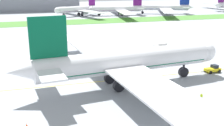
{
  "coord_description": "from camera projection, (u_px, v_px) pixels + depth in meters",
  "views": [
    {
      "loc": [
        -27.09,
        -64.13,
        25.36
      ],
      "look_at": [
        -7.52,
        5.59,
        3.97
      ],
      "focal_mm": 44.51,
      "sensor_mm": 36.0,
      "label": 1
    }
  ],
  "objects": [
    {
      "name": "parked_airliner_far_right",
      "position": [
        163.0,
        8.0,
        223.68
      ],
      "size": [
        47.08,
        77.39,
        14.46
      ],
      "color": "white",
      "rests_on": "ground"
    },
    {
      "name": "grass_median_strip",
      "position": [
        77.0,
        22.0,
        180.05
      ],
      "size": [
        320.0,
        24.0,
        0.1
      ],
      "primitive_type": "cube",
      "color": "#4C8438",
      "rests_on": "ground"
    },
    {
      "name": "parked_airliner_far_left",
      "position": [
        78.0,
        9.0,
        209.19
      ],
      "size": [
        37.06,
        58.4,
        14.72
      ],
      "color": "white",
      "rests_on": "ground"
    },
    {
      "name": "service_truck_baggage_loader",
      "position": [
        160.0,
        46.0,
        105.55
      ],
      "size": [
        4.62,
        2.68,
        2.88
      ],
      "color": "white",
      "rests_on": "ground"
    },
    {
      "name": "airliner_foreground",
      "position": [
        124.0,
        62.0,
        68.43
      ],
      "size": [
        55.09,
        87.67,
        18.31
      ],
      "color": "white",
      "rests_on": "ground"
    },
    {
      "name": "apron_taxi_line",
      "position": [
        141.0,
        78.0,
        76.01
      ],
      "size": [
        280.0,
        0.36,
        0.01
      ],
      "primitive_type": "cube",
      "color": "yellow",
      "rests_on": "ground"
    },
    {
      "name": "ground_plane",
      "position": [
        145.0,
        81.0,
        73.42
      ],
      "size": [
        600.0,
        600.0,
        0.0
      ],
      "primitive_type": "plane",
      "color": "#9399A0",
      "rests_on": "ground"
    },
    {
      "name": "ground_crew_wingwalker_port",
      "position": [
        201.0,
        96.0,
        61.33
      ],
      "size": [
        0.42,
        0.5,
        1.61
      ],
      "color": "black",
      "rests_on": "ground"
    },
    {
      "name": "traffic_cone_near_nose",
      "position": [
        27.0,
        125.0,
        50.47
      ],
      "size": [
        0.36,
        0.36,
        0.58
      ],
      "color": "#F2590C",
      "rests_on": "ground"
    },
    {
      "name": "pushback_tug",
      "position": [
        213.0,
        69.0,
        80.28
      ],
      "size": [
        6.43,
        3.04,
        2.14
      ],
      "color": "yellow",
      "rests_on": "ground"
    },
    {
      "name": "terminal_building",
      "position": [
        22.0,
        1.0,
        240.2
      ],
      "size": [
        97.6,
        20.0,
        18.0
      ],
      "primitive_type": "cube",
      "color": "gray",
      "rests_on": "ground"
    },
    {
      "name": "parked_airliner_far_centre",
      "position": [
        118.0,
        9.0,
        212.83
      ],
      "size": [
        45.21,
        72.23,
        14.49
      ],
      "color": "white",
      "rests_on": "ground"
    }
  ]
}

